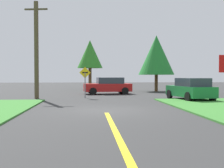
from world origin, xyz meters
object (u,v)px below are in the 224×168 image
pine_tree_center (156,55)px  oak_tree_left (90,54)px  utility_pole_mid (36,49)px  direction_sign (85,79)px  car_on_crossroad (191,89)px  car_approaching_junction (108,86)px

pine_tree_center → oak_tree_left: bearing=147.9°
utility_pole_mid → pine_tree_center: size_ratio=1.19×
direction_sign → car_on_crossroad: bearing=-17.9°
car_approaching_junction → pine_tree_center: 7.68m
oak_tree_left → pine_tree_center: bearing=-32.1°
car_on_crossroad → utility_pole_mid: bearing=70.3°
utility_pole_mid → direction_sign: 4.43m
car_approaching_junction → direction_sign: direction_sign is taller
direction_sign → oak_tree_left: oak_tree_left is taller
car_on_crossroad → pine_tree_center: size_ratio=0.71×
direction_sign → pine_tree_center: (7.94, 8.59, 2.57)m
car_approaching_junction → car_on_crossroad: (5.59, -7.24, -0.00)m
car_approaching_junction → utility_pole_mid: size_ratio=0.63×
car_approaching_junction → pine_tree_center: bearing=-152.7°
car_approaching_junction → oak_tree_left: 9.49m
car_approaching_junction → direction_sign: (-2.19, -4.73, 0.74)m
car_on_crossroad → pine_tree_center: bearing=-9.7°
car_approaching_junction → utility_pole_mid: 8.38m
direction_sign → oak_tree_left: size_ratio=0.39×
utility_pole_mid → direction_sign: (3.77, 0.30, -2.32)m
direction_sign → oak_tree_left: bearing=88.1°
utility_pole_mid → direction_sign: size_ratio=3.03×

